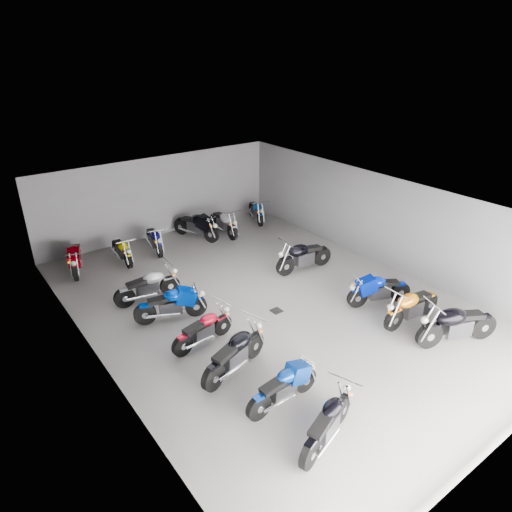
% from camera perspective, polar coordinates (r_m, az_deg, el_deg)
% --- Properties ---
extents(ground, '(14.00, 14.00, 0.00)m').
position_cam_1_polar(ground, '(13.96, 1.27, -6.00)').
color(ground, gray).
rests_on(ground, ground).
extents(wall_back, '(10.00, 0.10, 3.20)m').
position_cam_1_polar(wall_back, '(18.83, -11.96, 7.29)').
color(wall_back, slate).
rests_on(wall_back, ground).
extents(wall_left, '(0.10, 14.00, 3.20)m').
position_cam_1_polar(wall_left, '(11.21, -19.42, -6.60)').
color(wall_left, slate).
rests_on(wall_left, ground).
extents(wall_right, '(0.10, 14.00, 3.20)m').
position_cam_1_polar(wall_right, '(16.52, 15.20, 4.39)').
color(wall_right, slate).
rests_on(wall_right, ground).
extents(ceiling, '(10.00, 14.00, 0.04)m').
position_cam_1_polar(ceiling, '(12.59, 1.41, 6.62)').
color(ceiling, black).
rests_on(ceiling, wall_back).
extents(drain_grate, '(0.32, 0.32, 0.01)m').
position_cam_1_polar(drain_grate, '(13.63, 2.57, -6.85)').
color(drain_grate, black).
rests_on(drain_grate, ground).
extents(motorcycle_left_a, '(1.93, 0.77, 0.88)m').
position_cam_1_polar(motorcycle_left_a, '(9.61, 8.94, -19.89)').
color(motorcycle_left_a, black).
rests_on(motorcycle_left_a, ground).
extents(motorcycle_left_b, '(1.96, 0.40, 0.86)m').
position_cam_1_polar(motorcycle_left_b, '(10.29, 3.49, -15.98)').
color(motorcycle_left_b, black).
rests_on(motorcycle_left_b, ground).
extents(motorcycle_left_c, '(2.14, 0.75, 0.96)m').
position_cam_1_polar(motorcycle_left_c, '(11.09, -2.64, -12.08)').
color(motorcycle_left_c, black).
rests_on(motorcycle_left_c, ground).
extents(motorcycle_left_d, '(1.90, 0.45, 0.84)m').
position_cam_1_polar(motorcycle_left_d, '(12.09, -6.59, -9.09)').
color(motorcycle_left_d, black).
rests_on(motorcycle_left_d, ground).
extents(motorcycle_left_e, '(2.01, 0.82, 0.92)m').
position_cam_1_polar(motorcycle_left_e, '(13.19, -10.53, -5.97)').
color(motorcycle_left_e, black).
rests_on(motorcycle_left_e, ground).
extents(motorcycle_left_f, '(2.08, 0.45, 0.91)m').
position_cam_1_polar(motorcycle_left_f, '(14.28, -13.34, -3.67)').
color(motorcycle_left_f, black).
rests_on(motorcycle_left_f, ground).
extents(motorcycle_right_a, '(2.25, 1.01, 1.04)m').
position_cam_1_polar(motorcycle_right_a, '(13.09, 23.80, -7.85)').
color(motorcycle_right_a, black).
rests_on(motorcycle_right_a, ground).
extents(motorcycle_right_b, '(2.17, 0.44, 0.96)m').
position_cam_1_polar(motorcycle_right_b, '(13.57, 18.88, -5.95)').
color(motorcycle_right_b, black).
rests_on(motorcycle_right_b, ground).
extents(motorcycle_right_c, '(1.96, 0.89, 0.90)m').
position_cam_1_polar(motorcycle_right_c, '(14.20, 15.06, -4.08)').
color(motorcycle_right_c, black).
rests_on(motorcycle_right_c, ground).
extents(motorcycle_right_e, '(2.25, 0.50, 0.99)m').
position_cam_1_polar(motorcycle_right_e, '(15.78, 5.96, -0.01)').
color(motorcycle_right_e, black).
rests_on(motorcycle_right_e, ground).
extents(motorcycle_back_a, '(0.85, 2.06, 0.94)m').
position_cam_1_polar(motorcycle_back_a, '(16.82, -21.59, -0.20)').
color(motorcycle_back_a, black).
rests_on(motorcycle_back_a, ground).
extents(motorcycle_back_b, '(0.39, 1.89, 0.83)m').
position_cam_1_polar(motorcycle_back_b, '(17.06, -16.42, 0.73)').
color(motorcycle_back_b, black).
rests_on(motorcycle_back_b, ground).
extents(motorcycle_back_c, '(0.53, 1.96, 0.87)m').
position_cam_1_polar(motorcycle_back_c, '(17.63, -12.59, 2.06)').
color(motorcycle_back_c, black).
rests_on(motorcycle_back_c, ground).
extents(motorcycle_back_d, '(0.91, 2.16, 0.99)m').
position_cam_1_polar(motorcycle_back_d, '(18.46, -7.45, 3.76)').
color(motorcycle_back_d, black).
rests_on(motorcycle_back_d, ground).
extents(motorcycle_back_e, '(0.47, 2.17, 0.95)m').
position_cam_1_polar(motorcycle_back_e, '(18.77, -4.05, 4.22)').
color(motorcycle_back_e, black).
rests_on(motorcycle_back_e, ground).
extents(motorcycle_back_f, '(0.84, 1.89, 0.87)m').
position_cam_1_polar(motorcycle_back_f, '(20.17, 0.03, 5.68)').
color(motorcycle_back_f, black).
rests_on(motorcycle_back_f, ground).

